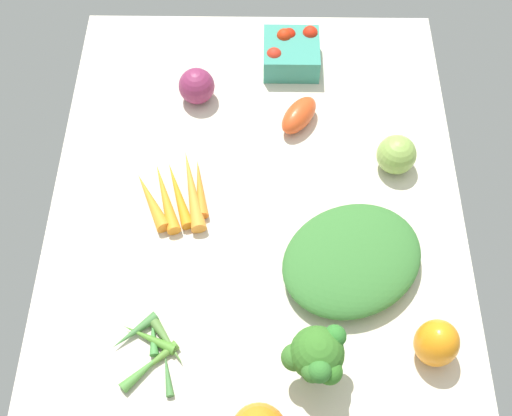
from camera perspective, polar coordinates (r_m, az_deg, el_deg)
The scene contains 10 objects.
tablecloth at distance 125.67cm, azimuth 0.00°, elevation -0.73°, with size 104.00×76.00×2.00cm, color beige.
bell_pepper_orange at distance 112.41cm, azimuth 14.87°, elevation -10.87°, with size 7.06×7.06×9.15cm, color orange.
carrot_bunch at distance 126.55cm, azimuth -6.63°, elevation 1.23°, with size 18.45×14.93×2.85cm.
broccoli_head at distance 104.54cm, azimuth 5.10°, elevation -12.27°, with size 9.32×9.78×12.51cm.
roma_tomato at distance 135.64cm, azimuth 3.62°, elevation 7.75°, with size 9.93×4.93×4.93cm, color #D94B1F.
leafy_greens_clump at distance 117.88cm, azimuth 8.04°, elevation -4.27°, with size 25.35×20.79×6.00cm, color #367231.
berry_basket at distance 146.29cm, azimuth 2.94°, elevation 12.90°, with size 11.57×11.57×6.97cm.
heirloom_tomato_green at distance 130.47cm, azimuth 11.67°, elevation 4.40°, with size 7.48×7.48×7.48cm, color #8AAF4E.
red_onion_near_basket at distance 139.35cm, azimuth -4.99°, elevation 10.13°, with size 7.30×7.30×7.30cm, color #832A52.
okra_pile at distance 113.67cm, azimuth -8.78°, elevation -11.55°, with size 14.18×13.06×1.90cm.
Camera 1 is at (-65.74, -0.76, 108.10)cm, focal length 47.80 mm.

